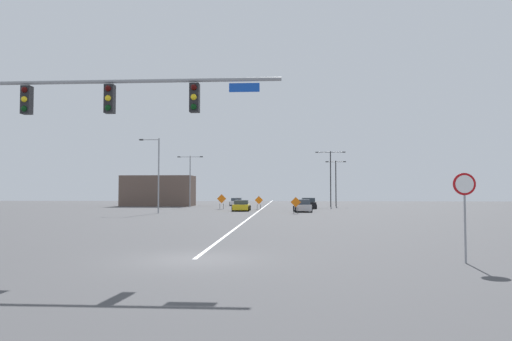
% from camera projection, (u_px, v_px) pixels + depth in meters
% --- Properties ---
extents(ground, '(187.55, 187.55, 0.00)m').
position_uv_depth(ground, '(194.00, 259.00, 16.47)').
color(ground, '#444447').
extents(road_centre_stripe, '(0.16, 104.20, 0.01)m').
position_uv_depth(road_centre_stripe, '(263.00, 207.00, 68.41)').
color(road_centre_stripe, white).
rests_on(road_centre_stripe, ground).
extents(traffic_signal_assembly, '(12.65, 0.44, 6.95)m').
position_uv_depth(traffic_signal_assembly, '(63.00, 113.00, 16.99)').
color(traffic_signal_assembly, gray).
rests_on(traffic_signal_assembly, ground).
extents(stop_sign, '(0.76, 0.07, 3.05)m').
position_uv_depth(stop_sign, '(465.00, 200.00, 15.69)').
color(stop_sign, gray).
rests_on(stop_sign, ground).
extents(street_lamp_far_right, '(2.27, 0.24, 8.23)m').
position_uv_depth(street_lamp_far_right, '(157.00, 171.00, 50.86)').
color(street_lamp_far_right, gray).
rests_on(street_lamp_far_right, ground).
extents(street_lamp_far_left, '(4.64, 0.24, 8.63)m').
position_uv_depth(street_lamp_far_left, '(331.00, 173.00, 72.12)').
color(street_lamp_far_left, black).
rests_on(street_lamp_far_left, ground).
extents(street_lamp_near_right, '(3.87, 0.24, 7.74)m').
position_uv_depth(street_lamp_near_right, '(190.00, 176.00, 69.98)').
color(street_lamp_near_right, gray).
rests_on(street_lamp_near_right, ground).
extents(street_lamp_mid_left, '(3.22, 0.24, 7.24)m').
position_uv_depth(street_lamp_mid_left, '(336.00, 179.00, 73.70)').
color(street_lamp_mid_left, black).
rests_on(street_lamp_mid_left, ground).
extents(construction_sign_right_shoulder, '(1.09, 0.13, 1.77)m').
position_uv_depth(construction_sign_right_shoulder, '(259.00, 201.00, 61.18)').
color(construction_sign_right_shoulder, orange).
rests_on(construction_sign_right_shoulder, ground).
extents(construction_sign_median_near, '(1.11, 0.20, 1.78)m').
position_uv_depth(construction_sign_median_near, '(296.00, 203.00, 50.04)').
color(construction_sign_median_near, orange).
rests_on(construction_sign_median_near, ground).
extents(construction_sign_median_far, '(1.25, 0.09, 2.00)m').
position_uv_depth(construction_sign_median_far, '(222.00, 200.00, 62.40)').
color(construction_sign_median_far, orange).
rests_on(construction_sign_median_far, ground).
extents(car_silver_approaching, '(2.15, 4.40, 1.44)m').
position_uv_depth(car_silver_approaching, '(302.00, 206.00, 54.10)').
color(car_silver_approaching, '#B7BABF').
rests_on(car_silver_approaching, ground).
extents(car_white_far, '(2.11, 4.49, 1.27)m').
position_uv_depth(car_white_far, '(237.00, 202.00, 77.46)').
color(car_white_far, white).
rests_on(car_white_far, ground).
extents(car_black_mid, '(2.21, 4.52, 1.49)m').
position_uv_depth(car_black_mid, '(308.00, 204.00, 63.98)').
color(car_black_mid, black).
rests_on(car_black_mid, ground).
extents(car_yellow_distant, '(2.18, 4.48, 1.31)m').
position_uv_depth(car_yellow_distant, '(242.00, 206.00, 56.80)').
color(car_yellow_distant, gold).
rests_on(car_yellow_distant, ground).
extents(roadside_building_west, '(11.31, 5.17, 4.89)m').
position_uv_depth(roadside_building_west, '(158.00, 191.00, 75.01)').
color(roadside_building_west, brown).
rests_on(roadside_building_west, ground).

